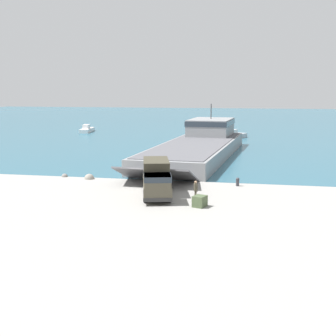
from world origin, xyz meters
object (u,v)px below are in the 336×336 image
moored_boat_a (87,129)px  moored_boat_b (232,135)px  military_truck (156,179)px  mooring_bollard (238,181)px  cargo_crate (200,201)px  landing_craft (200,143)px  soldier_on_ramp (196,189)px

moored_boat_a → moored_boat_b: size_ratio=1.00×
military_truck → mooring_bollard: (6.72, 5.68, -1.09)m
cargo_crate → landing_craft: bearing=97.4°
moored_boat_a → moored_boat_b: (31.62, -7.33, 0.03)m
landing_craft → mooring_bollard: (6.40, -21.07, -1.14)m
moored_boat_a → cargo_crate: bearing=-70.0°
moored_boat_b → mooring_bollard: moored_boat_b is taller
military_truck → soldier_on_ramp: 3.78m
soldier_on_ramp → moored_boat_a: soldier_on_ramp is taller
moored_boat_b → cargo_crate: 52.33m
moored_boat_b → military_truck: bearing=-66.9°
landing_craft → soldier_on_ramp: size_ratio=22.59×
moored_boat_a → mooring_bollard: (34.88, -50.97, -0.09)m
military_truck → mooring_bollard: 8.87m
military_truck → moored_boat_b: 49.46m
military_truck → moored_boat_b: (3.47, 49.33, -0.97)m
soldier_on_ramp → military_truck: bearing=-37.5°
soldier_on_ramp → cargo_crate: soldier_on_ramp is taller
landing_craft → moored_boat_b: size_ratio=5.13×
military_truck → cargo_crate: 5.26m
moored_boat_a → mooring_bollard: 61.76m
soldier_on_ramp → cargo_crate: 2.09m
military_truck → moored_boat_b: bearing=161.5°
mooring_bollard → cargo_crate: size_ratio=0.78×
cargo_crate → military_truck: bearing=144.4°
moored_boat_a → cargo_crate: (32.34, -59.65, -0.10)m
military_truck → cargo_crate: size_ratio=7.01×
moored_boat_b → mooring_bollard: bearing=-58.6°
landing_craft → military_truck: size_ratio=5.13×
mooring_bollard → cargo_crate: 9.04m
soldier_on_ramp → moored_boat_a: (-31.74, 57.73, -0.44)m
military_truck → cargo_crate: (4.19, -2.99, -1.10)m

